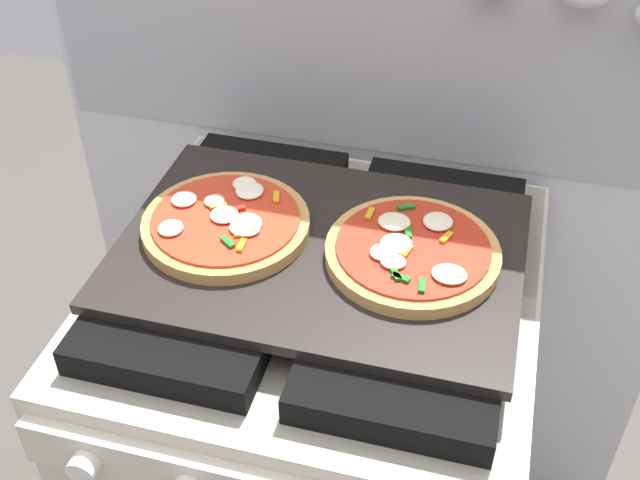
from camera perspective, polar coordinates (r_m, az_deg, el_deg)
The scene contains 5 objects.
kitchen_backsplash at distance 1.40m, azimuth 3.68°, elevation 4.02°, with size 1.10×0.09×1.55m.
stove at distance 1.40m, azimuth -0.02°, elevation -15.23°, with size 0.60×0.64×0.90m.
baking_tray at distance 1.07m, azimuth 0.00°, elevation -0.75°, with size 0.54×0.38×0.02m, color black.
pizza_left at distance 1.09m, azimuth -6.74°, elevation 1.38°, with size 0.23×0.23×0.03m.
pizza_right at distance 1.04m, azimuth 6.70°, elevation -0.84°, with size 0.23×0.23×0.03m.
Camera 1 is at (0.21, -0.79, 1.59)m, focal length 44.29 mm.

